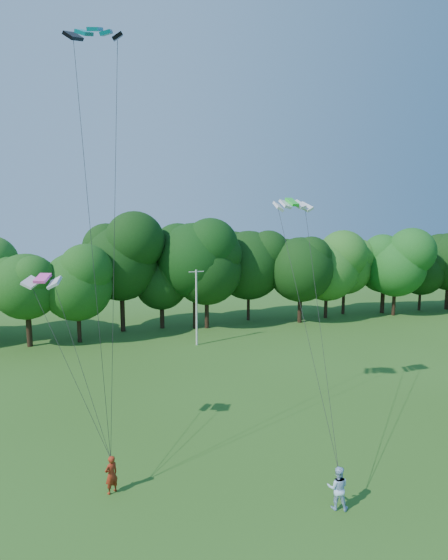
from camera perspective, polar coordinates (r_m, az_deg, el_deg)
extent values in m
cylinder|color=beige|center=(43.72, -3.61, -3.64)|extent=(0.19, 0.19, 7.65)
cube|color=beige|center=(43.14, -3.66, 1.10)|extent=(1.53, 0.19, 0.08)
imported|color=maroon|center=(22.59, -14.51, -23.38)|extent=(0.79, 0.72, 1.81)
imported|color=#ADCCF0|center=(21.61, 14.63, -24.77)|extent=(1.16, 1.06, 1.93)
cube|color=#04798B|center=(23.85, -16.49, 28.91)|extent=(2.73, 1.71, 0.56)
cube|color=#1FD22E|center=(27.43, 8.88, 10.03)|extent=(2.44, 1.26, 0.56)
cube|color=#FF46B4|center=(23.76, -22.62, 0.22)|extent=(2.03, 1.43, 0.43)
cylinder|color=black|center=(50.84, -3.83, -3.67)|extent=(0.48, 0.48, 4.77)
ellipsoid|color=black|center=(49.96, -3.90, 3.41)|extent=(9.53, 9.53, 10.40)
cylinder|color=#322214|center=(61.73, 21.31, -2.41)|extent=(0.48, 0.48, 4.19)
ellipsoid|color=#195319|center=(61.04, 21.57, 2.69)|extent=(8.37, 8.37, 9.13)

